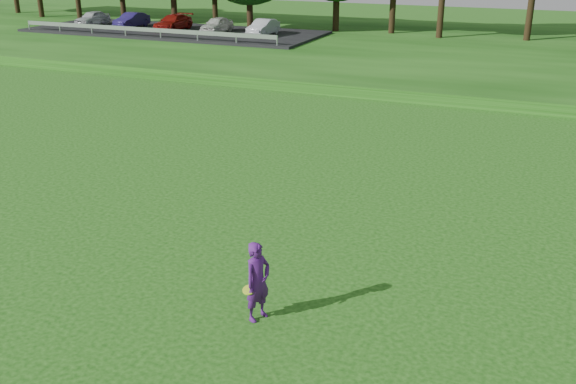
% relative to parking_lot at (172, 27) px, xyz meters
% --- Properties ---
extents(ground, '(140.00, 140.00, 0.00)m').
position_rel_parking_lot_xyz_m(ground, '(24.02, -32.80, -1.01)').
color(ground, '#13420C').
rests_on(ground, ground).
extents(berm, '(130.00, 30.00, 0.60)m').
position_rel_parking_lot_xyz_m(berm, '(24.02, 1.20, -0.71)').
color(berm, '#13420C').
rests_on(berm, ground).
extents(walking_path, '(130.00, 1.60, 0.04)m').
position_rel_parking_lot_xyz_m(walking_path, '(24.02, -12.80, -0.99)').
color(walking_path, gray).
rests_on(walking_path, ground).
extents(parking_lot, '(24.00, 9.00, 1.38)m').
position_rel_parking_lot_xyz_m(parking_lot, '(0.00, 0.00, 0.00)').
color(parking_lot, black).
rests_on(parking_lot, berm).
extents(woman, '(0.62, 0.76, 1.77)m').
position_rel_parking_lot_xyz_m(woman, '(23.93, -34.29, -0.13)').
color(woman, '#4E186D').
rests_on(woman, ground).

